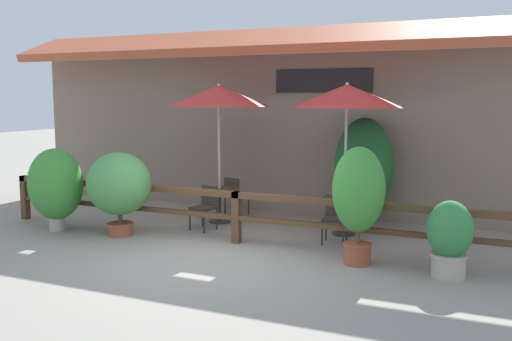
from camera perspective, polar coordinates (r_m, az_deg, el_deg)
The scene contains 16 objects.
ground_plane at distance 9.60m, azimuth -4.73°, elevation -8.70°, with size 60.00×60.00×0.00m, color gray.
building_facade at distance 12.98m, azimuth 3.95°, elevation 5.22°, with size 14.28×1.49×4.23m.
patio_railing at distance 10.34m, azimuth -1.97°, elevation -3.54°, with size 10.40×0.14×0.95m.
patio_umbrella_near at distance 11.92m, azimuth -3.75°, elevation 7.43°, with size 2.12×2.12×2.92m.
dining_table_near at distance 12.10m, azimuth -3.67°, elevation -2.51°, with size 0.84×0.84×0.73m.
chair_near_streetside at distance 11.48m, azimuth -5.10°, elevation -3.49°, with size 0.50×0.50×0.87m.
chair_near_wallside at distance 12.73m, azimuth -2.11°, elevation -2.38°, with size 0.49×0.49×0.87m.
patio_umbrella_middle at distance 10.94m, azimuth 9.07°, elevation 7.35°, with size 2.12×2.12×2.92m.
dining_table_middle at distance 11.14m, azimuth 8.85°, elevation -3.45°, with size 0.84×0.84×0.73m.
chair_middle_streetside at distance 10.50m, azimuth 7.93°, elevation -4.55°, with size 0.46×0.46×0.87m.
chair_middle_wallside at distance 11.82m, azimuth 9.45°, elevation -3.24°, with size 0.43×0.43×0.87m.
potted_plant_entrance_palm at distance 8.90m, azimuth 18.79°, elevation -6.34°, with size 0.67×0.60×1.15m.
potted_plant_small_flowering at distance 11.19m, azimuth -13.54°, elevation -1.45°, with size 1.28×1.15×1.61m.
potted_plant_broad_leaf at distance 9.12m, azimuth 10.21°, elevation -2.40°, with size 0.84×0.75×1.89m.
potted_plant_tall_tropical at distance 11.95m, azimuth -19.41°, elevation -1.37°, with size 1.11×1.00×1.65m.
potted_plant_corner_fern at distance 12.03m, azimuth 10.72°, elevation 0.34°, with size 1.21×1.09×2.23m.
Camera 1 is at (4.46, -8.07, 2.66)m, focal length 40.00 mm.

